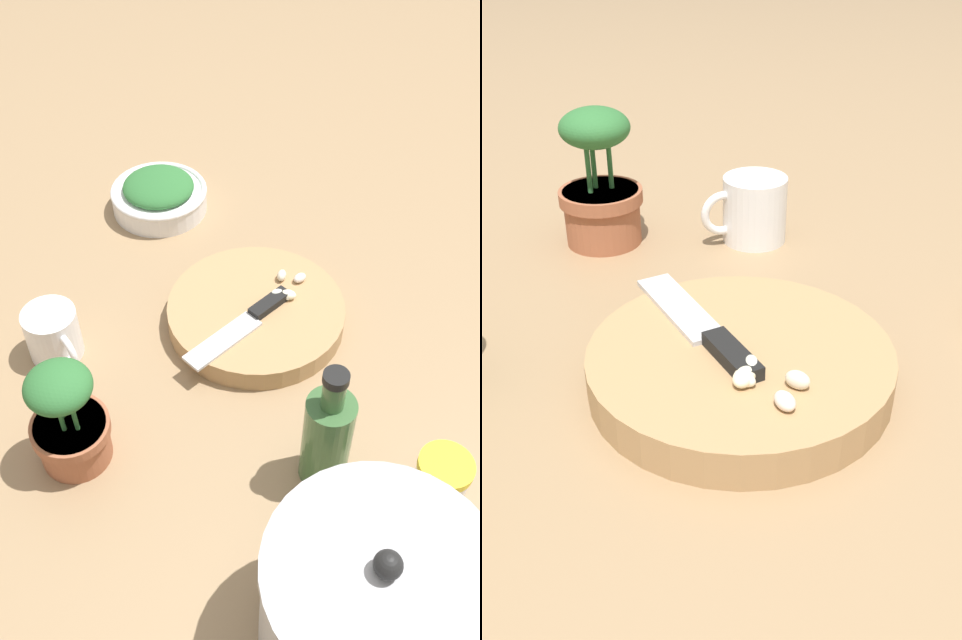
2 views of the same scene
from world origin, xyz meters
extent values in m
plane|color=#997A56|center=(0.00, 0.00, 0.00)|extent=(5.00, 5.00, 0.00)
cylinder|color=tan|center=(0.02, -0.03, 0.02)|extent=(0.27, 0.27, 0.04)
cube|color=black|center=(0.00, -0.04, 0.04)|extent=(0.04, 0.08, 0.01)
cube|color=silver|center=(0.02, 0.06, 0.04)|extent=(0.07, 0.13, 0.01)
ellipsoid|color=#EDE6CF|center=(-0.02, -0.07, 0.04)|extent=(0.02, 0.02, 0.01)
ellipsoid|color=beige|center=(0.01, -0.10, 0.04)|extent=(0.02, 0.02, 0.02)
ellipsoid|color=silver|center=(0.00, -0.06, 0.04)|extent=(0.02, 0.02, 0.02)
ellipsoid|color=#F4EBC6|center=(-0.02, -0.07, 0.04)|extent=(0.03, 0.03, 0.01)
ellipsoid|color=silver|center=(-0.01, -0.11, 0.04)|extent=(0.02, 0.03, 0.01)
cylinder|color=white|center=(0.31, -0.19, 0.02)|extent=(0.17, 0.17, 0.04)
torus|color=white|center=(0.31, -0.19, 0.04)|extent=(0.17, 0.17, 0.01)
ellipsoid|color=#2D6B33|center=(0.31, -0.19, 0.05)|extent=(0.13, 0.13, 0.04)
cylinder|color=silver|center=(-0.32, 0.12, 0.03)|extent=(0.06, 0.06, 0.07)
cylinder|color=yellow|center=(-0.32, 0.12, 0.07)|extent=(0.07, 0.07, 0.01)
cylinder|color=white|center=(0.25, 0.17, 0.04)|extent=(0.08, 0.08, 0.08)
torus|color=white|center=(0.21, 0.19, 0.04)|extent=(0.06, 0.03, 0.06)
cylinder|color=#3D6638|center=(-0.19, 0.16, 0.07)|extent=(0.06, 0.06, 0.14)
cylinder|color=#3D6638|center=(-0.19, 0.16, 0.17)|extent=(0.03, 0.03, 0.04)
cylinder|color=black|center=(-0.19, 0.16, 0.19)|extent=(0.03, 0.03, 0.01)
cylinder|color=#B2B2B7|center=(-0.31, 0.33, 0.08)|extent=(0.23, 0.23, 0.16)
cylinder|color=#B2B2B7|center=(-0.31, 0.33, 0.17)|extent=(0.24, 0.24, 0.01)
sphere|color=black|center=(-0.31, 0.33, 0.19)|extent=(0.03, 0.03, 0.03)
cylinder|color=#A35B3D|center=(0.11, 0.30, 0.03)|extent=(0.09, 0.09, 0.07)
cylinder|color=#A35B3D|center=(0.11, 0.30, 0.06)|extent=(0.10, 0.10, 0.02)
ellipsoid|color=#2D6B33|center=(0.11, 0.30, 0.14)|extent=(0.08, 0.08, 0.05)
cylinder|color=#2D6B33|center=(0.09, 0.30, 0.11)|extent=(0.01, 0.01, 0.08)
cylinder|color=#2D6B33|center=(0.11, 0.30, 0.11)|extent=(0.01, 0.01, 0.08)
cylinder|color=#2D6B33|center=(0.12, 0.29, 0.11)|extent=(0.01, 0.01, 0.08)
camera|label=1|loc=(-0.34, 0.64, 0.81)|focal=40.00mm
camera|label=2|loc=(-0.35, -0.39, 0.39)|focal=40.00mm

